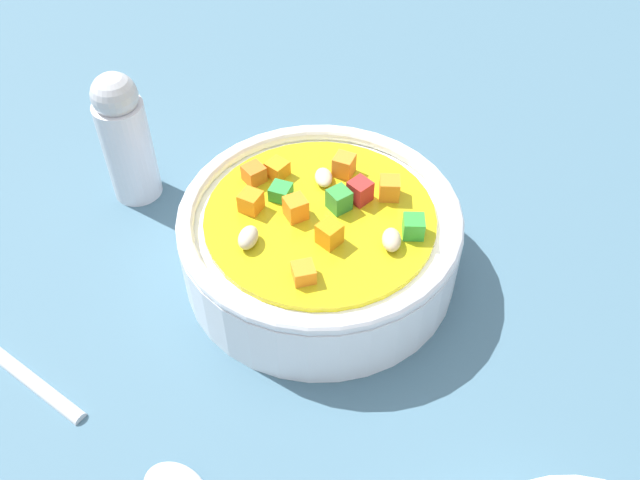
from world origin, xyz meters
TOP-DOWN VIEW (x-y plane):
  - ground_plane at (0.00, 0.00)cm, footprint 140.00×140.00cm
  - soup_bowl_main at (-0.00, 0.00)cm, footprint 17.17×17.17cm
  - spoon at (3.36, -16.43)cm, footprint 20.91×10.92cm
  - pepper_shaker at (-12.82, -7.73)cm, footprint 3.36×3.36cm

SIDE VIEW (x-z plane):
  - ground_plane at x=0.00cm, z-range -2.00..0.00cm
  - spoon at x=3.36cm, z-range -0.05..0.98cm
  - soup_bowl_main at x=0.00cm, z-range -0.28..5.92cm
  - pepper_shaker at x=-12.82cm, z-range -0.02..9.72cm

